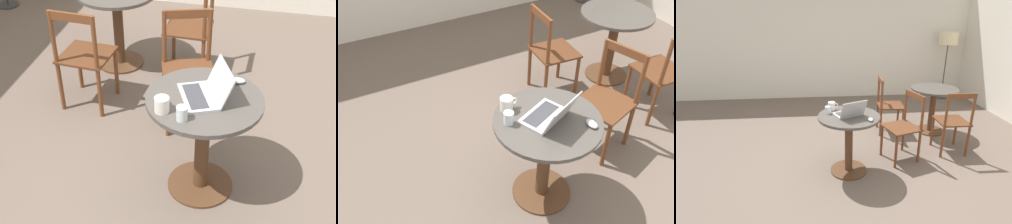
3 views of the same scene
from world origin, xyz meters
The scene contains 10 objects.
ground_plane centered at (0.00, 0.00, 0.00)m, with size 16.00×16.00×0.00m, color #66564C.
cafe_table_near centered at (0.07, 0.00, 0.54)m, with size 0.74×0.74×0.76m.
cafe_table_mid centered at (1.60, 1.07, 0.54)m, with size 0.74×0.74×0.76m.
chair_near_right centered at (0.85, 0.24, 0.47)m, with size 0.51×0.51×0.93m.
chair_mid_front centered at (1.58, 0.34, 0.47)m, with size 0.42×0.42×0.93m.
chair_mid_left centered at (0.85, 1.13, 0.47)m, with size 0.44×0.44×0.93m.
laptop centered at (0.08, 0.00, 0.80)m, with size 0.41×0.39×0.21m.
mouse centered at (0.30, -0.18, 0.77)m, with size 0.06×0.10×0.03m.
mug centered at (-0.12, 0.23, 0.81)m, with size 0.13×0.09×0.10m.
drinking_glass centered at (-0.17, 0.10, 0.80)m, with size 0.07×0.07×0.09m.
Camera 2 is at (-1.05, -1.54, 2.40)m, focal length 40.00 mm.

